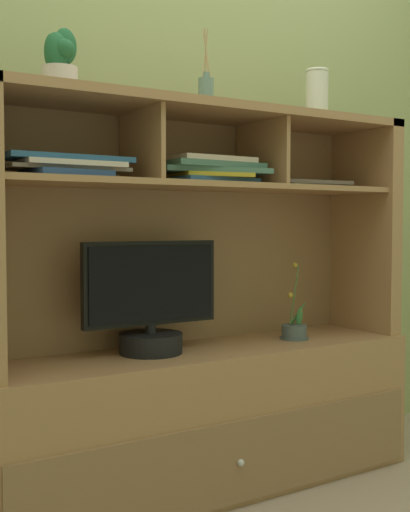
% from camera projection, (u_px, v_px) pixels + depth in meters
% --- Properties ---
extents(floor_plane, '(6.00, 6.00, 0.02)m').
position_uv_depth(floor_plane, '(205.00, 489.00, 2.37)').
color(floor_plane, tan).
rests_on(floor_plane, ground).
extents(back_wall, '(6.00, 0.02, 2.80)m').
position_uv_depth(back_wall, '(172.00, 106.00, 2.50)').
color(back_wall, '#929E64').
rests_on(back_wall, ground).
extents(media_console, '(1.62, 0.44, 1.36)m').
position_uv_depth(media_console, '(204.00, 372.00, 2.35)').
color(media_console, '#A4764E').
rests_on(media_console, ground).
extents(tv_monitor, '(0.49, 0.22, 0.39)m').
position_uv_depth(tv_monitor, '(151.00, 308.00, 2.24)').
color(tv_monitor, black).
rests_on(tv_monitor, media_console).
extents(potted_orchid, '(0.11, 0.11, 0.29)m').
position_uv_depth(potted_orchid, '(294.00, 330.00, 2.52)').
color(potted_orchid, '#4A5659').
rests_on(potted_orchid, media_console).
extents(magazine_stack_left, '(0.38, 0.20, 0.03)m').
position_uv_depth(magazine_stack_left, '(304.00, 184.00, 2.62)').
color(magazine_stack_left, slate).
rests_on(magazine_stack_left, media_console).
extents(magazine_stack_centre, '(0.43, 0.27, 0.09)m').
position_uv_depth(magazine_stack_centre, '(210.00, 171.00, 2.32)').
color(magazine_stack_centre, '#2D5683').
rests_on(magazine_stack_centre, media_console).
extents(magazine_stack_right, '(0.40, 0.21, 0.07)m').
position_uv_depth(magazine_stack_right, '(67.00, 166.00, 2.00)').
color(magazine_stack_right, navy).
rests_on(magazine_stack_right, media_console).
extents(diffuser_bottle, '(0.05, 0.05, 0.27)m').
position_uv_depth(diffuser_bottle, '(206.00, 91.00, 2.29)').
color(diffuser_bottle, slate).
rests_on(diffuser_bottle, media_console).
extents(potted_succulent, '(0.13, 0.13, 0.20)m').
position_uv_depth(potted_succulent, '(59.00, 62.00, 2.02)').
color(potted_succulent, beige).
rests_on(potted_succulent, media_console).
extents(ceramic_vase, '(0.09, 0.09, 0.20)m').
position_uv_depth(ceramic_vase, '(317.00, 94.00, 2.58)').
color(ceramic_vase, silver).
rests_on(ceramic_vase, media_console).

